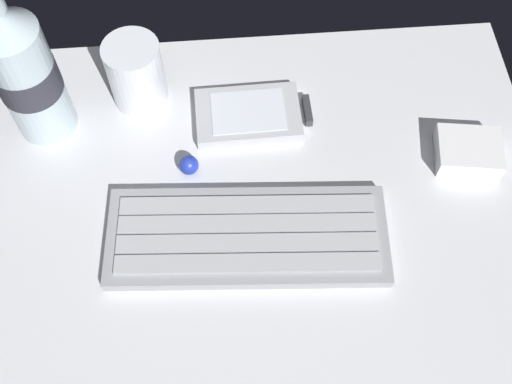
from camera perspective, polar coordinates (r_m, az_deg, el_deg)
ground_plane at (r=68.76cm, az=0.02°, el=-1.78°), size 64.00×48.00×2.80cm
keyboard at (r=65.48cm, az=-0.78°, el=-4.03°), size 29.66×12.88×1.70cm
handheld_device at (r=73.47cm, az=-0.20°, el=7.02°), size 12.90×7.80×1.50cm
juice_cup at (r=74.10cm, az=-10.72°, el=10.28°), size 6.40×6.40×8.50cm
water_bottle at (r=70.71cm, az=-20.15°, el=10.10°), size 6.73×6.73×20.80cm
charger_block at (r=73.89cm, az=18.60°, el=3.50°), size 7.75×6.57×2.40cm
trackball_mouse at (r=69.61cm, az=-6.09°, el=2.43°), size 2.20×2.20×2.20cm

